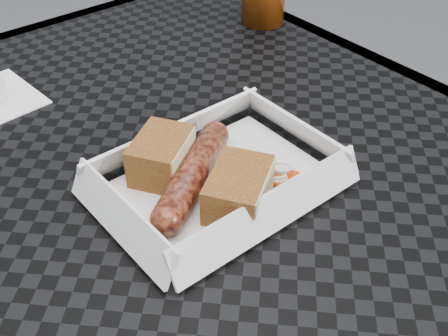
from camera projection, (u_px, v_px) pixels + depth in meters
name	position (u px, v px, depth m)	size (l,w,h in m)	color
patio_table	(148.00, 196.00, 0.70)	(0.80, 0.80, 0.74)	black
food_tray	(218.00, 184.00, 0.60)	(0.22, 0.15, 0.00)	white
bratwurst	(193.00, 174.00, 0.58)	(0.15, 0.11, 0.03)	brown
bread_near	(161.00, 156.00, 0.60)	(0.07, 0.05, 0.05)	brown
bread_far	(238.00, 190.00, 0.56)	(0.08, 0.05, 0.04)	brown
veg_garnish	(275.00, 176.00, 0.60)	(0.03, 0.03, 0.00)	red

